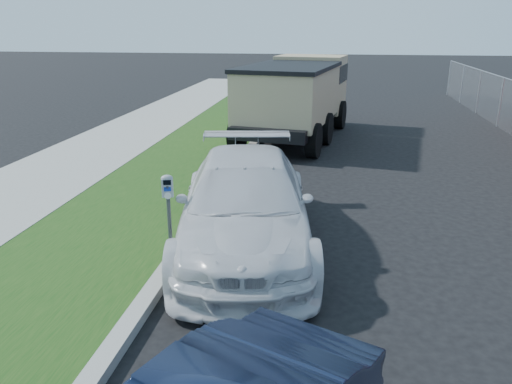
# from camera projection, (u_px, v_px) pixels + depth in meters

# --- Properties ---
(ground) EXTENTS (120.00, 120.00, 0.00)m
(ground) POSITION_uv_depth(u_px,v_px,m) (338.00, 280.00, 7.53)
(ground) COLOR black
(ground) RESTS_ON ground
(streetside) EXTENTS (6.12, 50.00, 0.15)m
(streetside) POSITION_uv_depth(u_px,v_px,m) (62.00, 210.00, 10.18)
(streetside) COLOR gray
(streetside) RESTS_ON ground
(parking_meter) EXTENTS (0.21, 0.17, 1.35)m
(parking_meter) POSITION_uv_depth(u_px,v_px,m) (168.00, 198.00, 7.76)
(parking_meter) COLOR #3F4247
(parking_meter) RESTS_ON ground
(white_wagon) EXTENTS (2.98, 5.62, 1.55)m
(white_wagon) POSITION_uv_depth(u_px,v_px,m) (247.00, 203.00, 8.50)
(white_wagon) COLOR silver
(white_wagon) RESTS_ON ground
(dump_truck) EXTENTS (3.57, 6.91, 2.58)m
(dump_truck) POSITION_uv_depth(u_px,v_px,m) (297.00, 94.00, 16.69)
(dump_truck) COLOR black
(dump_truck) RESTS_ON ground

